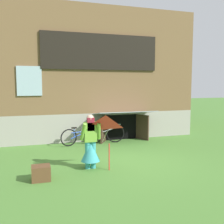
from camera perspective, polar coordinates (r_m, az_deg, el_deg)
ground_plane at (r=8.19m, az=3.30°, el=-10.47°), size 60.00×60.00×0.00m
log_house at (r=13.30m, az=-5.45°, el=7.84°), size 8.53×6.44×5.49m
person at (r=7.32m, az=-4.71°, el=-7.41°), size 0.60×0.52×1.50m
kite at (r=6.80m, az=-1.34°, el=-3.70°), size 0.87×0.88×1.44m
bicycle_silver at (r=10.47m, az=-2.02°, el=-4.65°), size 1.72×0.32×0.79m
bicycle_blue at (r=10.21m, az=-7.09°, el=-5.19°), size 1.50×0.44×0.71m
wooden_crate at (r=6.77m, az=-15.17°, el=-12.68°), size 0.45×0.38×0.36m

